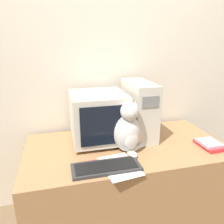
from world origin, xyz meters
The scene contains 9 objects.
wall_back centered at (0.00, 0.84, 1.25)m, with size 7.00×0.05×2.50m.
desk centered at (0.00, 0.39, 0.36)m, with size 1.51×0.78×0.71m.
crt_monitor centered at (-0.19, 0.52, 0.91)m, with size 0.41×0.42×0.39m.
computer_tower centered at (0.15, 0.53, 0.94)m, with size 0.18×0.42×0.46m.
keyboard centered at (-0.22, 0.11, 0.72)m, with size 0.43×0.17×0.02m.
cat centered at (-0.02, 0.30, 0.87)m, with size 0.30×0.25×0.38m.
book_stack centered at (0.60, 0.21, 0.73)m, with size 0.15×0.22×0.04m.
pen centered at (-0.32, 0.22, 0.72)m, with size 0.16×0.01×0.01m.
paper_sheet centered at (-0.13, 0.12, 0.71)m, with size 0.25×0.32×0.00m.
Camera 1 is at (-0.48, -1.05, 1.48)m, focal length 35.00 mm.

